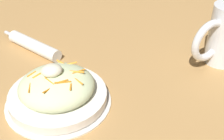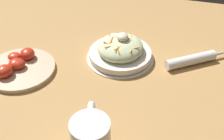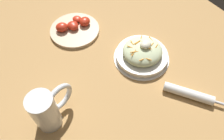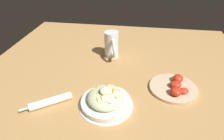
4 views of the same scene
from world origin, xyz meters
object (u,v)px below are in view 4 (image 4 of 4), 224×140
Objects in this scene: napkin_roll at (50,101)px; tomato_plate at (174,87)px; salad_plate at (106,100)px; beer_mug at (112,46)px.

napkin_roll is 0.86× the size of tomato_plate.
salad_plate is 0.23m from napkin_roll.
salad_plate is at bearing -174.55° from beer_mug.
tomato_plate is at bearing -63.16° from salad_plate.
napkin_roll is 0.55m from tomato_plate.
salad_plate is 1.21× the size of napkin_roll.
tomato_plate is at bearing -71.33° from napkin_roll.
beer_mug reaches higher than napkin_roll.
salad_plate is 1.48× the size of beer_mug.
beer_mug is 0.48m from napkin_roll.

